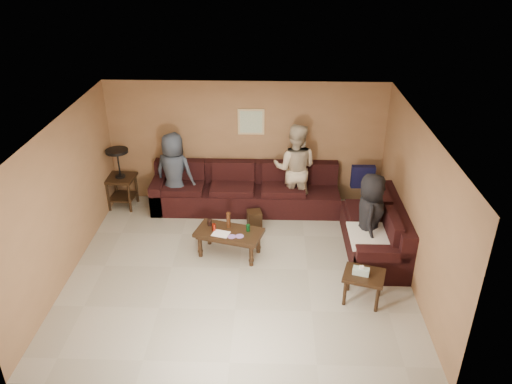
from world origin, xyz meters
TOP-DOWN VIEW (x-y plane):
  - room at (0.00, 0.00)m, footprint 5.60×5.50m
  - sectional_sofa at (0.81, 1.52)m, footprint 4.65×2.90m
  - coffee_table at (-0.20, 0.41)m, footprint 1.23×0.84m
  - end_table_left at (-2.50, 2.07)m, footprint 0.59×0.59m
  - side_table_right at (1.90, -0.75)m, footprint 0.71×0.63m
  - waste_bin at (0.20, 1.37)m, footprint 0.31×0.31m
  - wall_art at (0.10, 2.48)m, footprint 0.52×0.04m
  - person_left at (-1.38, 1.96)m, footprint 0.90×0.71m
  - person_middle at (0.97, 2.07)m, footprint 0.98×0.82m
  - person_right at (2.15, 0.42)m, footprint 0.63×0.84m

SIDE VIEW (x-z plane):
  - waste_bin at x=0.20m, z-range 0.00..0.31m
  - sectional_sofa at x=0.81m, z-range -0.16..0.81m
  - coffee_table at x=-0.20m, z-range 0.02..0.77m
  - side_table_right at x=1.90m, z-range 0.10..0.74m
  - end_table_left at x=-2.50m, z-range 0.03..1.27m
  - person_right at x=2.15m, z-range 0.00..1.56m
  - person_left at x=-1.38m, z-range 0.00..1.63m
  - person_middle at x=0.97m, z-range 0.00..1.81m
  - room at x=0.00m, z-range 0.41..2.91m
  - wall_art at x=0.10m, z-range 1.44..1.96m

